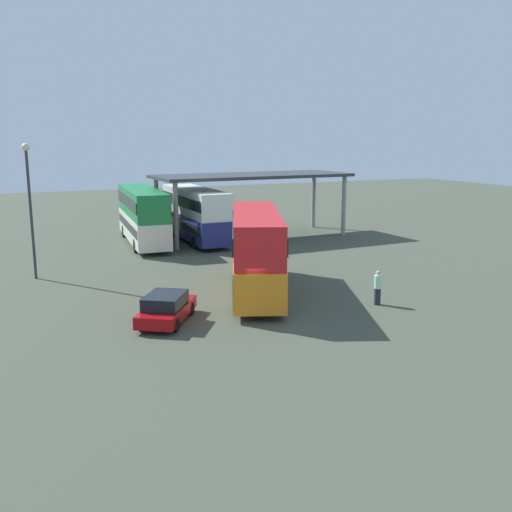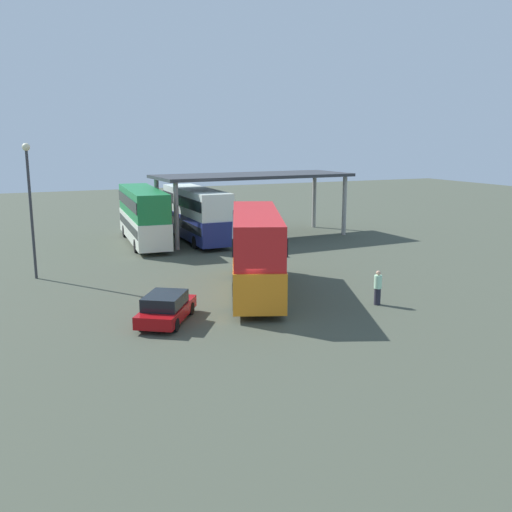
{
  "view_description": "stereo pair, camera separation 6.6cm",
  "coord_description": "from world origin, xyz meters",
  "px_view_note": "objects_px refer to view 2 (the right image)",
  "views": [
    {
      "loc": [
        -10.88,
        -23.3,
        8.13
      ],
      "look_at": [
        1.29,
        3.66,
        2.0
      ],
      "focal_mm": 40.04,
      "sensor_mm": 36.0,
      "label": 1
    },
    {
      "loc": [
        -10.82,
        -23.33,
        8.13
      ],
      "look_at": [
        1.29,
        3.66,
        2.0
      ],
      "focal_mm": 40.04,
      "sensor_mm": 36.0,
      "label": 2
    }
  ],
  "objects_px": {
    "double_decker_main": "(256,249)",
    "lamppost_tall": "(30,195)",
    "parked_hatchback": "(166,308)",
    "double_decker_mid_row": "(196,212)",
    "pedestrian_waiting": "(378,288)",
    "double_decker_near_canopy": "(143,214)"
  },
  "relations": [
    {
      "from": "double_decker_main",
      "to": "double_decker_near_canopy",
      "type": "relative_size",
      "value": 0.93
    },
    {
      "from": "double_decker_near_canopy",
      "to": "double_decker_mid_row",
      "type": "xyz_separation_m",
      "value": [
        4.15,
        -0.52,
        -0.05
      ]
    },
    {
      "from": "double_decker_main",
      "to": "parked_hatchback",
      "type": "relative_size",
      "value": 2.54
    },
    {
      "from": "double_decker_main",
      "to": "pedestrian_waiting",
      "type": "height_order",
      "value": "double_decker_main"
    },
    {
      "from": "parked_hatchback",
      "to": "lamppost_tall",
      "type": "distance_m",
      "value": 12.88
    },
    {
      "from": "double_decker_mid_row",
      "to": "pedestrian_waiting",
      "type": "bearing_deg",
      "value": -172.73
    },
    {
      "from": "double_decker_main",
      "to": "lamppost_tall",
      "type": "relative_size",
      "value": 1.36
    },
    {
      "from": "double_decker_near_canopy",
      "to": "lamppost_tall",
      "type": "xyz_separation_m",
      "value": [
        -8.49,
        -8.68,
        2.59
      ]
    },
    {
      "from": "double_decker_near_canopy",
      "to": "double_decker_mid_row",
      "type": "height_order",
      "value": "double_decker_near_canopy"
    },
    {
      "from": "pedestrian_waiting",
      "to": "parked_hatchback",
      "type": "bearing_deg",
      "value": 130.91
    },
    {
      "from": "double_decker_near_canopy",
      "to": "double_decker_main",
      "type": "bearing_deg",
      "value": -168.17
    },
    {
      "from": "parked_hatchback",
      "to": "double_decker_mid_row",
      "type": "relative_size",
      "value": 0.39
    },
    {
      "from": "lamppost_tall",
      "to": "pedestrian_waiting",
      "type": "xyz_separation_m",
      "value": [
        15.13,
        -12.73,
        -4.07
      ]
    },
    {
      "from": "parked_hatchback",
      "to": "double_decker_mid_row",
      "type": "distance_m",
      "value": 20.91
    },
    {
      "from": "double_decker_main",
      "to": "parked_hatchback",
      "type": "xyz_separation_m",
      "value": [
        -5.75,
        -2.98,
        -1.7
      ]
    },
    {
      "from": "lamppost_tall",
      "to": "double_decker_near_canopy",
      "type": "bearing_deg",
      "value": 45.66
    },
    {
      "from": "double_decker_main",
      "to": "double_decker_near_canopy",
      "type": "distance_m",
      "value": 16.99
    },
    {
      "from": "parked_hatchback",
      "to": "pedestrian_waiting",
      "type": "distance_m",
      "value": 10.44
    },
    {
      "from": "double_decker_near_canopy",
      "to": "pedestrian_waiting",
      "type": "bearing_deg",
      "value": -157.96
    },
    {
      "from": "parked_hatchback",
      "to": "double_decker_near_canopy",
      "type": "distance_m",
      "value": 20.25
    },
    {
      "from": "parked_hatchback",
      "to": "pedestrian_waiting",
      "type": "xyz_separation_m",
      "value": [
        10.32,
        -1.57,
        0.19
      ]
    },
    {
      "from": "double_decker_mid_row",
      "to": "pedestrian_waiting",
      "type": "xyz_separation_m",
      "value": [
        2.49,
        -20.89,
        -1.43
      ]
    }
  ]
}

